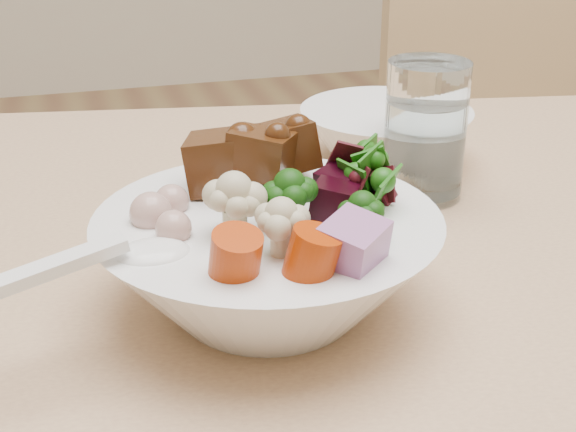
# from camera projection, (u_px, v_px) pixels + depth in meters

# --- Properties ---
(chair_far) EXTENTS (0.39, 0.39, 0.85)m
(chair_far) POSITION_uv_depth(u_px,v_px,m) (510.00, 197.00, 1.33)
(chair_far) COLOR tan
(chair_far) RESTS_ON ground
(food_bowl) EXTENTS (0.23, 0.23, 0.12)m
(food_bowl) POSITION_uv_depth(u_px,v_px,m) (270.00, 255.00, 0.54)
(food_bowl) COLOR white
(food_bowl) RESTS_ON dining_table
(soup_spoon) EXTENTS (0.13, 0.05, 0.03)m
(soup_spoon) POSITION_uv_depth(u_px,v_px,m) (128.00, 259.00, 0.47)
(soup_spoon) COLOR white
(soup_spoon) RESTS_ON food_bowl
(water_glass) EXTENTS (0.07, 0.07, 0.12)m
(water_glass) POSITION_uv_depth(u_px,v_px,m) (425.00, 136.00, 0.70)
(water_glass) COLOR white
(water_glass) RESTS_ON dining_table
(side_bowl) EXTENTS (0.17, 0.17, 0.06)m
(side_bowl) POSITION_uv_depth(u_px,v_px,m) (385.00, 137.00, 0.79)
(side_bowl) COLOR white
(side_bowl) RESTS_ON dining_table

